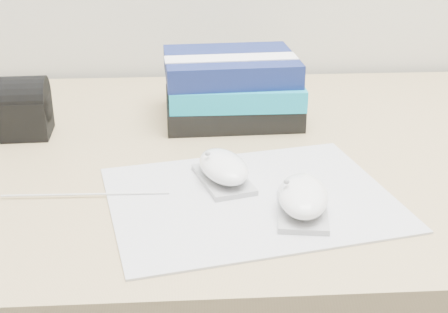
{
  "coord_description": "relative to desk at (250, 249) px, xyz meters",
  "views": [
    {
      "loc": [
        -0.11,
        0.66,
        1.12
      ],
      "look_at": [
        -0.06,
        1.45,
        0.77
      ],
      "focal_mm": 50.0,
      "sensor_mm": 36.0,
      "label": 1
    }
  ],
  "objects": [
    {
      "name": "book_stack",
      "position": [
        -0.03,
        0.07,
        0.29
      ],
      "size": [
        0.24,
        0.2,
        0.12
      ],
      "color": "black",
      "rests_on": "desk"
    },
    {
      "name": "mouse_front",
      "position": [
        0.03,
        -0.29,
        0.26
      ],
      "size": [
        0.08,
        0.12,
        0.05
      ],
      "color": "#9FA0A2",
      "rests_on": "mousepad"
    },
    {
      "name": "mouse_rear",
      "position": [
        -0.06,
        -0.2,
        0.26
      ],
      "size": [
        0.09,
        0.12,
        0.05
      ],
      "color": "#9F9FA1",
      "rests_on": "mousepad"
    },
    {
      "name": "mousepad",
      "position": [
        -0.03,
        -0.25,
        0.24
      ],
      "size": [
        0.43,
        0.36,
        0.0
      ],
      "primitive_type": "cube",
      "rotation": [
        0.0,
        0.0,
        0.21
      ],
      "color": "#9D9DA5",
      "rests_on": "desk"
    },
    {
      "name": "desk",
      "position": [
        0.0,
        0.0,
        0.0
      ],
      "size": [
        1.6,
        0.8,
        0.73
      ],
      "color": "tan",
      "rests_on": "ground"
    },
    {
      "name": "usb_cable",
      "position": [
        -0.25,
        -0.23,
        0.24
      ],
      "size": [
        0.23,
        0.01,
        0.0
      ],
      "primitive_type": "cylinder",
      "rotation": [
        0.0,
        1.57,
        -0.02
      ],
      "color": "silver",
      "rests_on": "mousepad"
    },
    {
      "name": "pouch",
      "position": [
        -0.4,
        0.01,
        0.28
      ],
      "size": [
        0.12,
        0.08,
        0.1
      ],
      "color": "black",
      "rests_on": "desk"
    }
  ]
}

